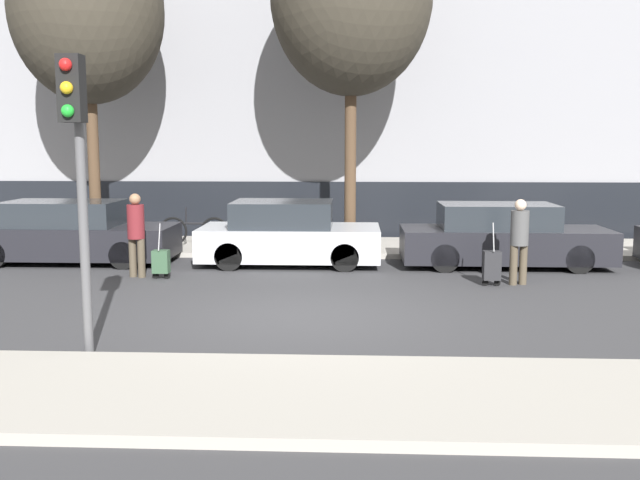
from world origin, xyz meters
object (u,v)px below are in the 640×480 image
at_px(parked_car_1, 288,235).
at_px(parked_bicycle, 194,231).
at_px(parked_car_2, 502,237).
at_px(trolley_left, 161,262).
at_px(pedestrian_right, 519,237).
at_px(traffic_light, 76,145).
at_px(bare_tree_down_street, 87,11).
at_px(parked_car_0, 70,234).
at_px(trolley_right, 492,266).
at_px(pedestrian_left, 136,230).

xyz_separation_m(parked_car_1, parked_bicycle, (-2.57, 1.97, -0.17)).
height_order(parked_car_2, parked_bicycle, parked_car_2).
distance_m(trolley_left, pedestrian_right, 7.01).
xyz_separation_m(traffic_light, bare_tree_down_street, (-3.07, 8.87, 3.17)).
bearing_deg(parked_car_2, parked_car_1, 178.83).
distance_m(parked_car_0, parked_bicycle, 3.10).
bearing_deg(parked_car_1, parked_bicycle, 142.52).
xyz_separation_m(trolley_right, parked_bicycle, (-6.64, 4.22, 0.10)).
xyz_separation_m(parked_car_1, pedestrian_left, (-2.90, -1.69, 0.30)).
distance_m(parked_car_1, parked_car_2, 4.71).
distance_m(parked_car_2, trolley_left, 7.30).
bearing_deg(parked_car_0, trolley_right, -14.02).
height_order(pedestrian_left, traffic_light, traffic_light).
xyz_separation_m(pedestrian_left, traffic_light, (0.98, -5.40, 1.71)).
relative_size(trolley_left, bare_tree_down_street, 0.14).
height_order(parked_car_0, pedestrian_right, pedestrian_right).
distance_m(trolley_right, parked_bicycle, 7.87).
bearing_deg(bare_tree_down_street, parked_car_2, -10.96).
height_order(pedestrian_right, parked_bicycle, pedestrian_right).
xyz_separation_m(parked_car_2, trolley_right, (-0.63, -2.16, -0.26)).
relative_size(trolley_left, parked_bicycle, 0.63).
height_order(parked_car_2, pedestrian_left, pedestrian_left).
height_order(parked_car_0, pedestrian_left, pedestrian_left).
relative_size(parked_car_0, pedestrian_right, 2.81).
bearing_deg(pedestrian_left, trolley_left, 179.94).
distance_m(trolley_left, trolley_right, 6.46).
bearing_deg(bare_tree_down_street, parked_car_1, -19.65).
bearing_deg(trolley_left, trolley_right, -3.67).
distance_m(parked_car_1, parked_bicycle, 3.24).
relative_size(parked_car_1, trolley_right, 3.29).
distance_m(parked_car_2, pedestrian_right, 2.03).
bearing_deg(pedestrian_left, parked_car_2, -152.02).
distance_m(pedestrian_left, pedestrian_right, 7.52).
relative_size(traffic_light, parked_bicycle, 2.11).
bearing_deg(parked_car_0, parked_car_1, 0.03).
distance_m(parked_car_0, pedestrian_right, 9.78).
bearing_deg(bare_tree_down_street, parked_car_0, -88.83).
xyz_separation_m(pedestrian_right, trolley_right, (-0.53, -0.15, -0.54)).
bearing_deg(parked_bicycle, trolley_right, -32.46).
bearing_deg(trolley_right, trolley_left, 176.33).
distance_m(parked_car_2, parked_bicycle, 7.56).
distance_m(parked_car_1, pedestrian_right, 5.07).
relative_size(pedestrian_left, pedestrian_right, 1.03).
height_order(parked_car_1, parked_car_2, parked_car_1).
relative_size(pedestrian_left, trolley_left, 1.52).
distance_m(pedestrian_left, parked_bicycle, 3.70).
bearing_deg(traffic_light, trolley_right, 38.86).
distance_m(parked_car_1, pedestrian_left, 3.37).
bearing_deg(bare_tree_down_street, traffic_light, -70.93).
bearing_deg(pedestrian_left, pedestrian_right, -167.02).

